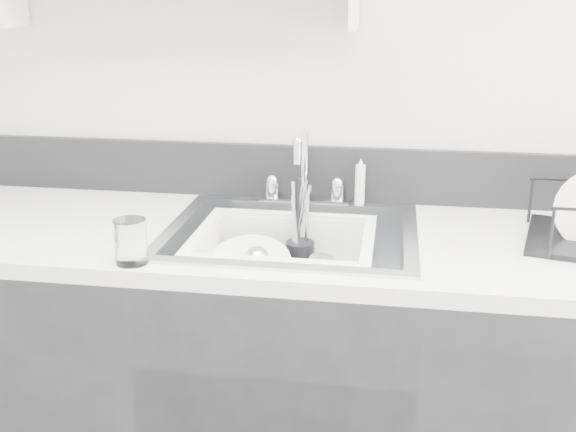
# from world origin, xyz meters

# --- Properties ---
(counter_run) EXTENTS (3.20, 0.62, 0.92)m
(counter_run) POSITION_xyz_m (0.00, 1.19, 0.46)
(counter_run) COLOR black
(counter_run) RESTS_ON ground
(backsplash) EXTENTS (3.20, 0.02, 0.16)m
(backsplash) POSITION_xyz_m (0.00, 1.49, 1.00)
(backsplash) COLOR black
(backsplash) RESTS_ON counter_run
(sink) EXTENTS (0.64, 0.52, 0.20)m
(sink) POSITION_xyz_m (0.00, 1.19, 0.83)
(sink) COLOR silver
(sink) RESTS_ON counter_run
(faucet) EXTENTS (0.26, 0.18, 0.23)m
(faucet) POSITION_xyz_m (0.00, 1.44, 0.98)
(faucet) COLOR silver
(faucet) RESTS_ON counter_run
(side_sprayer) EXTENTS (0.03, 0.03, 0.14)m
(side_sprayer) POSITION_xyz_m (0.16, 1.44, 0.99)
(side_sprayer) COLOR white
(side_sprayer) RESTS_ON counter_run
(wash_tub) EXTENTS (0.50, 0.43, 0.18)m
(wash_tub) POSITION_xyz_m (-0.01, 1.16, 0.84)
(wash_tub) COLOR white
(wash_tub) RESTS_ON sink
(plate_stack) EXTENTS (0.27, 0.27, 0.11)m
(plate_stack) POSITION_xyz_m (-0.10, 1.18, 0.80)
(plate_stack) COLOR white
(plate_stack) RESTS_ON wash_tub
(utensil_cup) EXTENTS (0.08, 0.08, 0.26)m
(utensil_cup) POSITION_xyz_m (0.01, 1.27, 0.82)
(utensil_cup) COLOR black
(utensil_cup) RESTS_ON wash_tub
(ladle) EXTENTS (0.30, 0.24, 0.08)m
(ladle) POSITION_xyz_m (-0.03, 1.18, 0.81)
(ladle) COLOR silver
(ladle) RESTS_ON wash_tub
(tumbler_in_tub) EXTENTS (0.07, 0.07, 0.09)m
(tumbler_in_tub) POSITION_xyz_m (0.08, 1.19, 0.81)
(tumbler_in_tub) COLOR white
(tumbler_in_tub) RESTS_ON wash_tub
(tumbler_counter) EXTENTS (0.08, 0.08, 0.10)m
(tumbler_counter) POSITION_xyz_m (-0.33, 0.93, 0.97)
(tumbler_counter) COLOR white
(tumbler_counter) RESTS_ON counter_run
(bowl_small) EXTENTS (0.14, 0.14, 0.03)m
(bowl_small) POSITION_xyz_m (0.08, 1.10, 0.78)
(bowl_small) COLOR white
(bowl_small) RESTS_ON wash_tub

